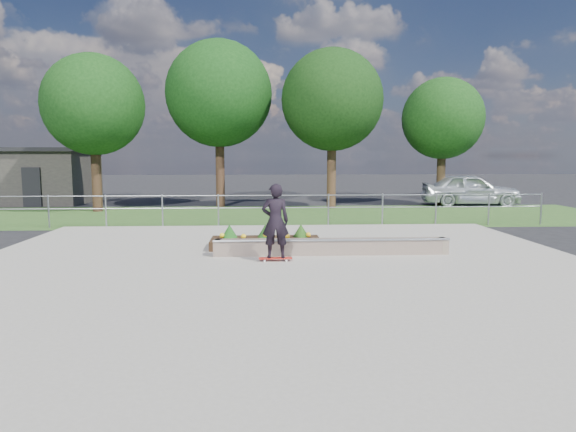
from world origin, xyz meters
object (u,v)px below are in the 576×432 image
object	(u,v)px
grind_ledge	(331,247)
skateboarder	(275,221)
planter_bed	(265,240)
parked_car	(470,190)

from	to	relation	value
grind_ledge	skateboarder	size ratio (longest dim) A/B	3.22
grind_ledge	planter_bed	distance (m)	2.04
skateboarder	parked_car	size ratio (longest dim) A/B	0.38
planter_bed	skateboarder	distance (m)	2.08
grind_ledge	planter_bed	bearing A→B (deg)	145.34
grind_ledge	skateboarder	bearing A→B (deg)	-152.59
grind_ledge	skateboarder	world-z (taller)	skateboarder
parked_car	skateboarder	bearing A→B (deg)	150.74
planter_bed	skateboarder	size ratio (longest dim) A/B	1.61
parked_car	planter_bed	bearing A→B (deg)	145.99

